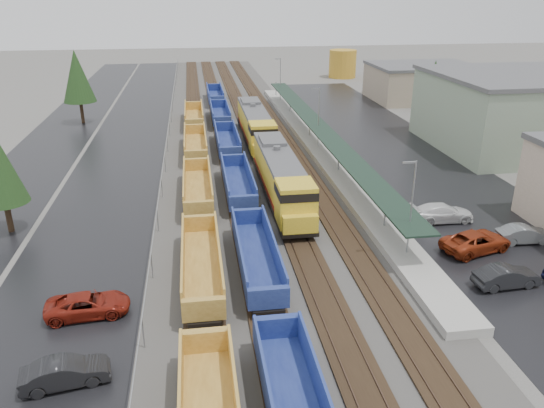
{
  "coord_description": "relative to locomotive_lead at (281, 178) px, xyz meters",
  "views": [
    {
      "loc": [
        -5.91,
        -14.04,
        19.34
      ],
      "look_at": [
        0.31,
        28.01,
        2.0
      ],
      "focal_mm": 35.0,
      "sensor_mm": 36.0,
      "label": 1
    }
  ],
  "objects": [
    {
      "name": "chainlink_fence",
      "position": [
        -11.5,
        25.16,
        -0.88
      ],
      "size": [
        0.08,
        160.04,
        2.02
      ],
      "color": "gray",
      "rests_on": "ground"
    },
    {
      "name": "locomotive_lead",
      "position": [
        0.0,
        0.0,
        0.0
      ],
      "size": [
        3.15,
        20.76,
        4.7
      ],
      "color": "black",
      "rests_on": "ground"
    },
    {
      "name": "storage_tank",
      "position": [
        26.7,
        74.81,
        0.62
      ],
      "size": [
        6.22,
        6.22,
        6.22
      ],
      "primitive_type": "cylinder",
      "color": "gold",
      "rests_on": "ground"
    },
    {
      "name": "parked_car_east_c",
      "position": [
        13.42,
        -6.69,
        -1.68
      ],
      "size": [
        2.32,
        5.61,
        1.62
      ],
      "primitive_type": "imported",
      "rotation": [
        0.0,
        0.0,
        1.56
      ],
      "color": "silver",
      "rests_on": "ground"
    },
    {
      "name": "well_string_blue",
      "position": [
        -4.0,
        2.72,
        -1.32
      ],
      "size": [
        2.68,
        108.25,
        2.38
      ],
      "color": "navy",
      "rests_on": "ground"
    },
    {
      "name": "ballast_strip",
      "position": [
        -2.0,
        26.72,
        -2.45
      ],
      "size": [
        20.0,
        160.0,
        0.08
      ],
      "primitive_type": "cube",
      "color": "#302D2B",
      "rests_on": "ground"
    },
    {
      "name": "parked_car_east_e",
      "position": [
        18.16,
        -11.71,
        -1.76
      ],
      "size": [
        1.74,
        4.51,
        1.46
      ],
      "primitive_type": "imported",
      "rotation": [
        0.0,
        0.0,
        1.53
      ],
      "color": "slate",
      "rests_on": "ground"
    },
    {
      "name": "parked_car_west_b",
      "position": [
        -15.33,
        -23.73,
        -1.75
      ],
      "size": [
        2.36,
        4.73,
        1.49
      ],
      "primitive_type": "imported",
      "rotation": [
        0.0,
        0.0,
        1.75
      ],
      "color": "black",
      "rests_on": "ground"
    },
    {
      "name": "parked_car_east_b",
      "position": [
        13.54,
        -12.52,
        -1.68
      ],
      "size": [
        4.22,
        6.36,
        1.62
      ],
      "primitive_type": "imported",
      "rotation": [
        0.0,
        0.0,
        1.85
      ],
      "color": "maroon",
      "rests_on": "ground"
    },
    {
      "name": "east_commuter_lot",
      "position": [
        17.0,
        16.72,
        -2.48
      ],
      "size": [
        16.0,
        100.0,
        0.02
      ],
      "primitive_type": "cube",
      "color": "black",
      "rests_on": "ground"
    },
    {
      "name": "locomotive_trail",
      "position": [
        0.0,
        21.0,
        0.0
      ],
      "size": [
        3.15,
        20.76,
        4.7
      ],
      "color": "black",
      "rests_on": "ground"
    },
    {
      "name": "parked_car_east_a",
      "position": [
        12.93,
        -17.91,
        -1.73
      ],
      "size": [
        1.95,
        4.74,
        1.53
      ],
      "primitive_type": "imported",
      "rotation": [
        0.0,
        0.0,
        1.64
      ],
      "color": "black",
      "rests_on": "ground"
    },
    {
      "name": "well_string_yellow",
      "position": [
        -8.0,
        -5.97,
        -1.31
      ],
      "size": [
        2.7,
        91.83,
        2.39
      ],
      "color": "#A3772D",
      "rests_on": "ground"
    },
    {
      "name": "tree_west_far",
      "position": [
        -25.0,
        36.72,
        4.63
      ],
      "size": [
        4.84,
        4.84,
        11.0
      ],
      "color": "#332316",
      "rests_on": "ground"
    },
    {
      "name": "trackbed",
      "position": [
        -2.0,
        26.72,
        -2.33
      ],
      "size": [
        14.6,
        160.0,
        0.22
      ],
      "color": "black",
      "rests_on": "ground"
    },
    {
      "name": "west_parking_lot",
      "position": [
        -17.0,
        26.72,
        -2.48
      ],
      "size": [
        10.0,
        160.0,
        0.02
      ],
      "primitive_type": "cube",
      "color": "black",
      "rests_on": "ground"
    },
    {
      "name": "parked_car_west_c",
      "position": [
        -15.27,
        -17.25,
        -1.77
      ],
      "size": [
        2.85,
        5.39,
        1.45
      ],
      "primitive_type": "imported",
      "rotation": [
        0.0,
        0.0,
        1.66
      ],
      "color": "maroon",
      "rests_on": "ground"
    },
    {
      "name": "distant_hills",
      "position": [
        42.79,
        177.41,
        -2.49
      ],
      "size": [
        301.0,
        140.0,
        25.2
      ],
      "color": "#495844",
      "rests_on": "ground"
    },
    {
      "name": "station_platform",
      "position": [
        7.5,
        16.73,
        -1.76
      ],
      "size": [
        3.0,
        80.0,
        8.0
      ],
      "color": "#9E9B93",
      "rests_on": "ground"
    },
    {
      "name": "tree_east",
      "position": [
        26.0,
        24.72,
        3.98
      ],
      "size": [
        4.4,
        4.4,
        10.0
      ],
      "color": "#332316",
      "rests_on": "ground"
    },
    {
      "name": "west_road",
      "position": [
        -27.0,
        26.72,
        -2.48
      ],
      "size": [
        9.0,
        160.0,
        0.02
      ],
      "primitive_type": "cube",
      "color": "black",
      "rests_on": "ground"
    }
  ]
}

